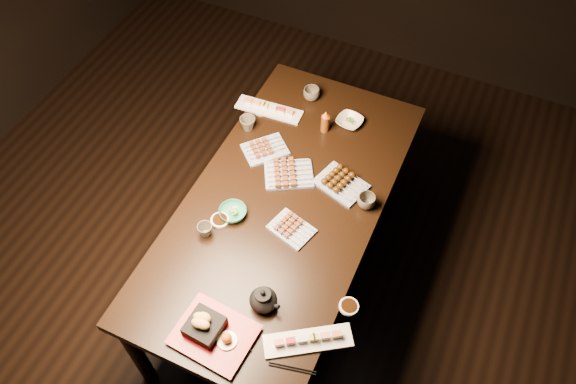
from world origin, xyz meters
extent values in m
plane|color=black|center=(0.00, 0.00, 0.00)|extent=(5.00, 5.00, 0.00)
cube|color=black|center=(0.29, 0.35, 0.38)|extent=(1.25, 1.95, 0.75)
imported|color=#2A8362|center=(0.10, 0.18, 0.77)|extent=(0.16, 0.16, 0.04)
imported|color=beige|center=(0.39, 0.97, 0.77)|extent=(0.16, 0.16, 0.03)
imported|color=#4E473C|center=(0.03, 0.03, 0.78)|extent=(0.09, 0.09, 0.07)
imported|color=#4E473C|center=(0.66, 0.50, 0.78)|extent=(0.10, 0.10, 0.07)
imported|color=#4E473C|center=(-0.09, 0.71, 0.79)|extent=(0.10, 0.10, 0.08)
imported|color=#4E473C|center=(0.13, 1.06, 0.79)|extent=(0.11, 0.11, 0.07)
cylinder|color=#6C320E|center=(0.29, 0.87, 0.82)|extent=(0.05, 0.05, 0.14)
cylinder|color=white|center=(0.06, 0.12, 0.76)|extent=(0.10, 0.10, 0.02)
cylinder|color=white|center=(0.51, 0.57, 0.76)|extent=(0.09, 0.09, 0.01)
cylinder|color=white|center=(0.77, -0.04, 0.76)|extent=(0.09, 0.09, 0.01)
cylinder|color=white|center=(-0.08, 0.86, 0.76)|extent=(0.11, 0.11, 0.01)
camera|label=1|loc=(0.96, -1.07, 2.96)|focal=35.00mm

